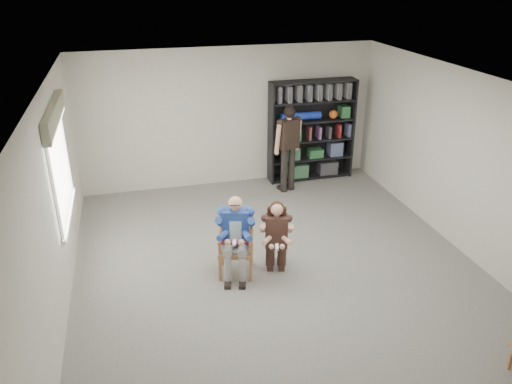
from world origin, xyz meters
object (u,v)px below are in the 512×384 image
object	(u,v)px
armchair	(236,245)
bookshelf	(311,131)
kneeling_woman	(276,238)
standing_man	(288,150)
seated_man	(236,236)

from	to	relation	value
armchair	bookshelf	size ratio (longest dim) A/B	0.45
armchair	bookshelf	xyz separation A→B (m)	(2.34, 3.19, 0.57)
armchair	kneeling_woman	xyz separation A→B (m)	(0.58, -0.12, 0.09)
armchair	standing_man	distance (m)	3.16
bookshelf	standing_man	xyz separation A→B (m)	(-0.68, -0.53, -0.17)
armchair	kneeling_woman	size ratio (longest dim) A/B	0.84
standing_man	seated_man	bearing A→B (deg)	-139.28
kneeling_woman	standing_man	xyz separation A→B (m)	(1.08, 2.78, 0.31)
seated_man	standing_man	bearing A→B (deg)	73.78
armchair	kneeling_woman	bearing A→B (deg)	4.08
armchair	seated_man	size ratio (longest dim) A/B	0.77
armchair	bookshelf	bearing A→B (deg)	69.52
armchair	standing_man	xyz separation A→B (m)	(1.66, 2.66, 0.40)
standing_man	kneeling_woman	bearing A→B (deg)	-128.54
kneeling_woman	armchair	bearing A→B (deg)	-175.92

